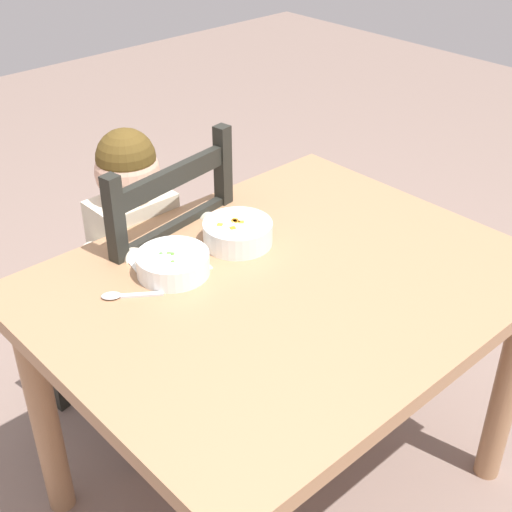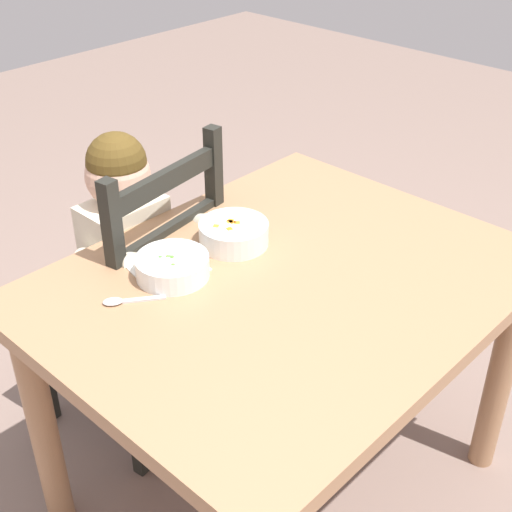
% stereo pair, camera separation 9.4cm
% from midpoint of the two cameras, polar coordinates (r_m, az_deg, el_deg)
% --- Properties ---
extents(ground_plane, '(8.00, 8.00, 0.00)m').
position_cam_midpoint_polar(ground_plane, '(2.11, 3.25, -18.12)').
color(ground_plane, '#7F695E').
extents(dining_table, '(1.11, 0.88, 0.71)m').
position_cam_midpoint_polar(dining_table, '(1.69, 3.87, -4.93)').
color(dining_table, '#A37652').
rests_on(dining_table, ground).
extents(dining_chair, '(0.48, 0.48, 0.93)m').
position_cam_midpoint_polar(dining_chair, '(2.05, -7.52, -3.08)').
color(dining_chair, black).
rests_on(dining_chair, ground).
extents(child_figure, '(0.32, 0.31, 0.94)m').
position_cam_midpoint_polar(child_figure, '(1.94, -7.98, 1.01)').
color(child_figure, beige).
rests_on(child_figure, ground).
extents(bowl_of_peas, '(0.17, 0.17, 0.05)m').
position_cam_midpoint_polar(bowl_of_peas, '(1.63, -5.09, -0.60)').
color(bowl_of_peas, white).
rests_on(bowl_of_peas, dining_table).
extents(bowl_of_carrots, '(0.17, 0.17, 0.06)m').
position_cam_midpoint_polar(bowl_of_carrots, '(1.74, 0.06, 1.90)').
color(bowl_of_carrots, white).
rests_on(bowl_of_carrots, dining_table).
extents(spoon, '(0.12, 0.10, 0.01)m').
position_cam_midpoint_polar(spoon, '(1.58, -9.22, -3.19)').
color(spoon, silver).
rests_on(spoon, dining_table).
extents(paper_napkin, '(0.19, 0.17, 0.00)m').
position_cam_midpoint_polar(paper_napkin, '(1.68, -5.49, -0.63)').
color(paper_napkin, white).
rests_on(paper_napkin, dining_table).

